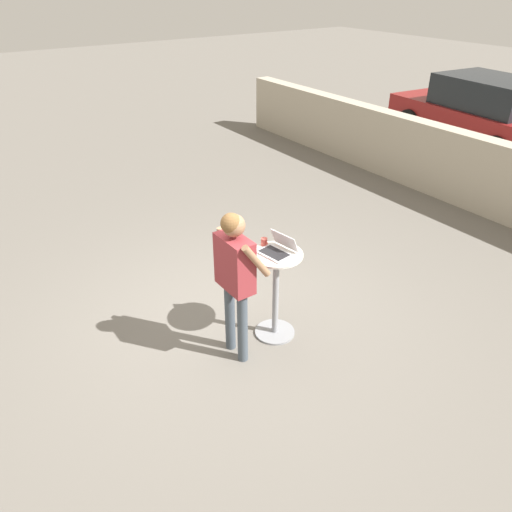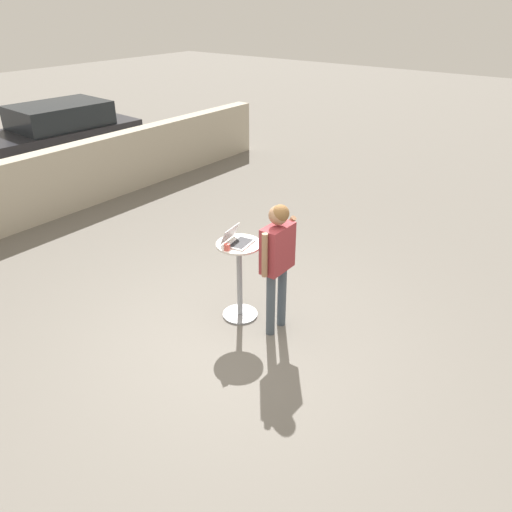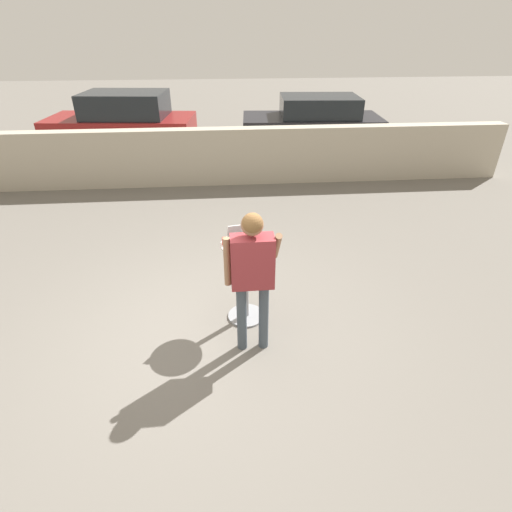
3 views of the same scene
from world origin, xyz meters
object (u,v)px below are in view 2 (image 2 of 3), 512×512
Objects in this scene: laptop at (237,240)px; coffee_mug at (227,247)px; cafe_table at (239,275)px; parked_car_further_down at (57,134)px; standing_person at (277,253)px.

laptop is 0.22m from coffee_mug.
cafe_table is 2.72× the size of laptop.
parked_car_further_down is at bearing 70.83° from coffee_mug.
parked_car_further_down is at bearing 73.74° from standing_person.
coffee_mug is (-0.23, -0.00, 0.49)m from cafe_table.
laptop reaches higher than coffee_mug.
parked_car_further_down reaches higher than cafe_table.
laptop reaches higher than cafe_table.
laptop is 0.23× the size of standing_person.
cafe_table is at bearing -107.64° from parked_car_further_down.
laptop is at bearing 95.03° from standing_person.
laptop is at bearing 4.71° from coffee_mug.
parked_car_further_down is (2.44, 7.62, -0.34)m from laptop.
coffee_mug reaches higher than cafe_table.
laptop is 3.86× the size of coffee_mug.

